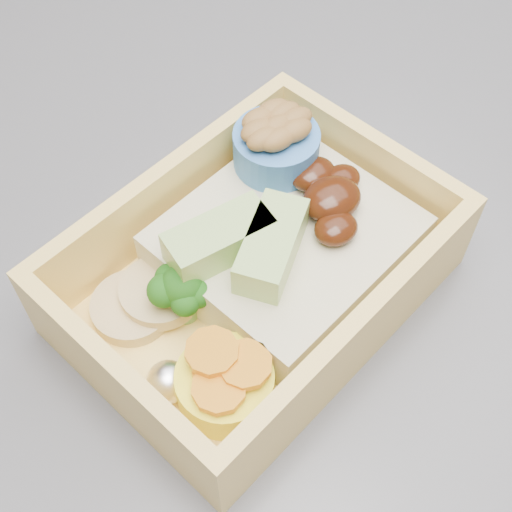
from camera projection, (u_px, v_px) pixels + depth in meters
bento_box at (261, 260)px, 0.39m from camera, size 0.23×0.19×0.07m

